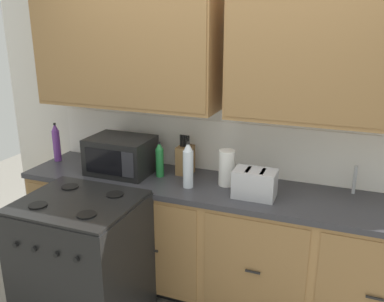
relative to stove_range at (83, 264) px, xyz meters
The scene contains 11 objects.
wall_unit 1.63m from the stove_range, 48.62° to the left, with size 4.15×0.40×2.57m.
counter_run 0.96m from the stove_range, 40.70° to the left, with size 2.98×0.64×0.91m.
stove_range is the anchor object (origin of this frame).
microwave 0.85m from the stove_range, 93.83° to the left, with size 0.48×0.37×0.28m.
toaster 1.28m from the stove_range, 27.48° to the left, with size 0.28×0.18×0.19m.
knife_block 1.05m from the stove_range, 60.90° to the left, with size 0.11×0.14×0.31m.
sink_faucet 1.93m from the stove_range, 26.93° to the left, with size 0.02×0.02×0.20m, color #B2B5BA.
paper_towel_roll 1.19m from the stove_range, 40.20° to the left, with size 0.12×0.12×0.26m, color white.
bottle_clear 0.98m from the stove_range, 44.03° to the left, with size 0.07×0.07×0.34m.
bottle_violet 1.13m from the stove_range, 135.68° to the left, with size 0.06×0.06×0.33m.
bottle_green 0.91m from the stove_range, 67.15° to the left, with size 0.06×0.06×0.27m.
Camera 1 is at (0.85, -2.35, 2.06)m, focal length 38.98 mm.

